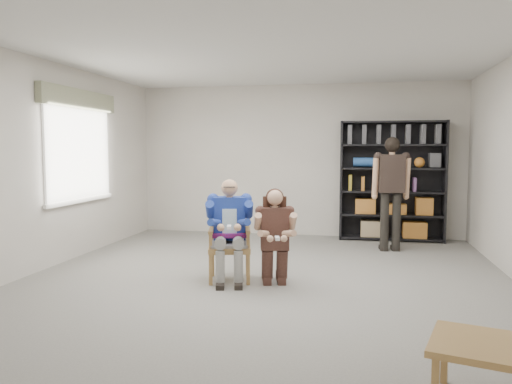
% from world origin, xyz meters
% --- Properties ---
extents(room_shell, '(6.00, 7.00, 2.80)m').
position_xyz_m(room_shell, '(0.00, 0.00, 1.40)').
color(room_shell, beige).
rests_on(room_shell, ground).
extents(floor, '(6.00, 7.00, 0.01)m').
position_xyz_m(floor, '(0.00, 0.00, 0.00)').
color(floor, slate).
rests_on(floor, ground).
extents(window_left, '(0.16, 2.00, 1.75)m').
position_xyz_m(window_left, '(-2.95, 1.00, 1.63)').
color(window_left, white).
rests_on(window_left, room_shell).
extents(armchair, '(0.67, 0.66, 0.97)m').
position_xyz_m(armchair, '(-0.42, 0.07, 0.48)').
color(armchair, '#A47F40').
rests_on(armchair, floor).
extents(seated_man, '(0.70, 0.86, 1.26)m').
position_xyz_m(seated_man, '(-0.42, 0.07, 0.63)').
color(seated_man, navy).
rests_on(seated_man, floor).
extents(kneeling_woman, '(0.65, 0.86, 1.15)m').
position_xyz_m(kneeling_woman, '(0.16, -0.05, 0.58)').
color(kneeling_woman, '#342018').
rests_on(kneeling_woman, floor).
extents(bookshelf, '(1.80, 0.38, 2.10)m').
position_xyz_m(bookshelf, '(1.70, 3.28, 1.05)').
color(bookshelf, black).
rests_on(bookshelf, floor).
extents(standing_man, '(0.59, 0.39, 1.79)m').
position_xyz_m(standing_man, '(1.63, 2.30, 0.90)').
color(standing_man, black).
rests_on(standing_man, floor).
extents(side_table, '(0.75, 0.75, 0.42)m').
position_xyz_m(side_table, '(1.87, -2.56, 0.21)').
color(side_table, '#A47F40').
rests_on(side_table, floor).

